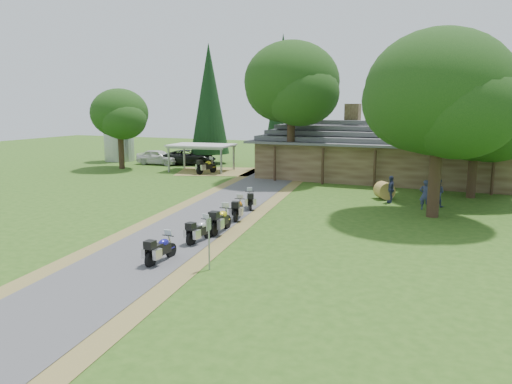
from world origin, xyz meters
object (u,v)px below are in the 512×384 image
at_px(car_dark_suv, 189,154).
at_px(motorcycle_row_b, 200,229).
at_px(carport, 202,158).
at_px(motorcycle_row_a, 161,248).
at_px(silo, 119,131).
at_px(motorcycle_carport_a, 206,165).
at_px(car_white_sedan, 158,155).
at_px(motorcycle_row_d, 238,208).
at_px(hay_bale, 384,190).
at_px(motorcycle_row_e, 250,199).
at_px(motorcycle_row_c, 221,219).
at_px(lodge, 385,150).

distance_m(car_dark_suv, motorcycle_row_b, 29.52).
bearing_deg(carport, motorcycle_row_a, -69.79).
xyz_separation_m(silo, carport, (12.47, -3.81, -2.01)).
height_order(silo, motorcycle_row_a, silo).
height_order(silo, motorcycle_carport_a, silo).
xyz_separation_m(silo, car_white_sedan, (5.92, -1.27, -2.27)).
xyz_separation_m(motorcycle_row_d, hay_bale, (6.36, 9.14, -0.07)).
xyz_separation_m(motorcycle_row_b, motorcycle_row_e, (-0.91, 7.63, -0.00)).
bearing_deg(motorcycle_row_d, motorcycle_row_b, 169.52).
xyz_separation_m(motorcycle_row_c, motorcycle_carport_a, (-10.75, 18.06, 0.05)).
height_order(motorcycle_row_a, motorcycle_row_b, motorcycle_row_a).
relative_size(lodge, car_white_sedan, 3.63).
bearing_deg(carport, motorcycle_row_e, -57.02).
bearing_deg(hay_bale, motorcycle_row_b, -113.25).
distance_m(lodge, motorcycle_row_c, 21.47).
relative_size(lodge, motorcycle_carport_a, 9.98).
xyz_separation_m(carport, motorcycle_carport_a, (1.26, -1.39, -0.51)).
xyz_separation_m(car_white_sedan, car_dark_suv, (2.93, 1.23, 0.17)).
relative_size(lodge, motorcycle_row_d, 11.52).
bearing_deg(motorcycle_row_b, hay_bale, -17.69).
bearing_deg(silo, lodge, -4.61).
relative_size(silo, motorcycle_row_a, 3.72).
relative_size(carport, motorcycle_row_c, 2.85).
xyz_separation_m(motorcycle_row_c, motorcycle_row_d, (-0.46, 2.95, -0.05)).
distance_m(motorcycle_row_c, motorcycle_carport_a, 21.02).
relative_size(motorcycle_row_b, motorcycle_row_c, 0.87).
bearing_deg(motorcycle_carport_a, car_white_sedan, 79.27).
bearing_deg(motorcycle_row_c, lodge, -15.69).
distance_m(silo, car_dark_suv, 9.10).
bearing_deg(motorcycle_row_a, motorcycle_carport_a, 26.30).
bearing_deg(motorcycle_row_d, car_white_sedan, 28.75).
bearing_deg(motorcycle_row_a, car_dark_suv, 30.32).
height_order(car_dark_suv, motorcycle_carport_a, car_dark_suv).
xyz_separation_m(car_white_sedan, motorcycle_row_a, (18.49, -27.03, -0.38)).
bearing_deg(silo, motorcycle_row_a, -49.22).
relative_size(carport, motorcycle_row_a, 3.28).
height_order(motorcycle_row_d, motorcycle_carport_a, motorcycle_carport_a).
distance_m(silo, hay_bale, 32.47).
bearing_deg(car_white_sedan, motorcycle_carport_a, -117.76).
bearing_deg(car_dark_suv, motorcycle_row_e, -157.84).
height_order(car_white_sedan, motorcycle_row_a, car_white_sedan).
bearing_deg(motorcycle_row_e, car_dark_suv, 13.20).
relative_size(car_dark_suv, motorcycle_row_e, 3.46).
bearing_deg(carport, car_dark_suv, 128.08).
distance_m(motorcycle_row_b, hay_bale, 15.19).
distance_m(motorcycle_row_c, motorcycle_row_e, 5.84).
xyz_separation_m(carport, car_dark_suv, (-3.62, 3.77, -0.09)).
xyz_separation_m(lodge, motorcycle_row_a, (-4.52, -25.97, -1.85)).
distance_m(lodge, car_white_sedan, 23.08).
height_order(carport, car_dark_suv, carport).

